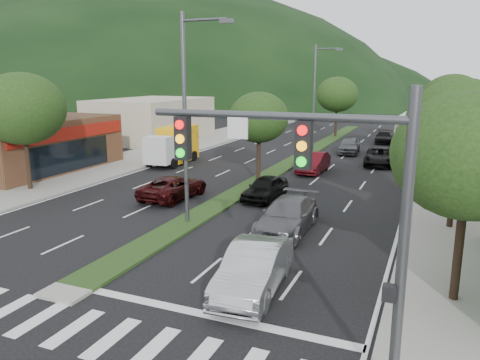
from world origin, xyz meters
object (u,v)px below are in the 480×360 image
at_px(streetlight_mid, 316,93).
at_px(suv_maroon, 174,187).
at_px(car_queue_a, 265,188).
at_px(sedan_silver, 254,268).
at_px(tree_l_a, 22,109).
at_px(box_truck, 174,146).
at_px(car_queue_d, 380,157).
at_px(car_queue_c, 313,163).
at_px(car_queue_b, 288,216).
at_px(tree_r_c, 455,116).
at_px(motorhome, 414,131).
at_px(traffic_signal, 331,194).
at_px(car_queue_e, 349,145).
at_px(tree_r_d, 452,101).
at_px(tree_med_near, 259,117).
at_px(tree_r_b, 460,124).
at_px(tree_r_a, 469,156).
at_px(tree_med_far, 337,94).
at_px(tree_r_e, 450,99).
at_px(car_queue_f, 384,137).
at_px(streetlight_near, 188,110).

height_order(streetlight_mid, suv_maroon, streetlight_mid).
bearing_deg(car_queue_a, sedan_silver, -67.06).
bearing_deg(tree_l_a, car_queue_a, 14.51).
bearing_deg(box_truck, car_queue_d, -164.87).
distance_m(tree_l_a, car_queue_c, 20.24).
bearing_deg(sedan_silver, car_queue_b, 92.22).
xyz_separation_m(tree_r_c, streetlight_mid, (-11.79, 13.00, 0.84)).
xyz_separation_m(car_queue_a, motorhome, (6.98, 23.68, 1.15)).
height_order(traffic_signal, motorhome, traffic_signal).
xyz_separation_m(tree_r_c, car_queue_e, (-8.39, 12.62, -3.99)).
bearing_deg(car_queue_b, traffic_signal, -69.34).
relative_size(tree_l_a, streetlight_mid, 0.72).
distance_m(tree_r_d, car_queue_a, 19.58).
distance_m(tree_med_near, motorhome, 21.58).
height_order(tree_r_b, tree_r_d, tree_r_d).
xyz_separation_m(tree_r_a, streetlight_mid, (-11.79, 29.00, 0.76)).
relative_size(tree_r_b, tree_med_far, 1.00).
height_order(tree_med_far, car_queue_b, tree_med_far).
bearing_deg(tree_r_e, tree_l_a, -129.24).
distance_m(tree_r_d, streetlight_mid, 12.18).
xyz_separation_m(streetlight_mid, suv_maroon, (-3.30, -21.08, -4.89)).
bearing_deg(tree_r_e, motorhome, -139.49).
distance_m(tree_med_far, box_truck, 24.07).
distance_m(tree_med_near, car_queue_b, 11.10).
relative_size(tree_med_far, suv_maroon, 1.40).
height_order(tree_r_d, car_queue_a, tree_r_d).
distance_m(tree_r_c, sedan_silver, 19.17).
height_order(tree_r_c, car_queue_b, tree_r_c).
distance_m(tree_l_a, suv_maroon, 10.60).
height_order(tree_r_b, tree_med_far, tree_r_b).
height_order(streetlight_mid, car_queue_b, streetlight_mid).
bearing_deg(car_queue_b, tree_r_c, 56.88).
xyz_separation_m(car_queue_f, motorhome, (3.14, -3.76, 1.22)).
distance_m(streetlight_mid, box_truck, 14.96).
distance_m(car_queue_b, car_queue_e, 23.89).
height_order(tree_r_a, car_queue_b, tree_r_a).
bearing_deg(tree_med_near, traffic_signal, -65.20).
bearing_deg(tree_r_e, traffic_signal, -94.09).
xyz_separation_m(tree_med_far, motorhome, (9.00, -6.56, -3.16)).
xyz_separation_m(car_queue_d, motorhome, (1.99, 9.82, 1.13)).
bearing_deg(streetlight_near, motorhome, 73.36).
relative_size(tree_r_c, box_truck, 1.04).
bearing_deg(car_queue_c, tree_l_a, -139.44).
bearing_deg(motorhome, streetlight_near, -103.77).
height_order(tree_r_d, car_queue_b, tree_r_d).
bearing_deg(tree_med_far, streetlight_mid, -88.93).
distance_m(car_queue_a, car_queue_f, 27.71).
distance_m(tree_r_e, tree_med_near, 25.06).
xyz_separation_m(sedan_silver, car_queue_c, (-3.05, 20.31, -0.06)).
distance_m(sedan_silver, car_queue_e, 30.39).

